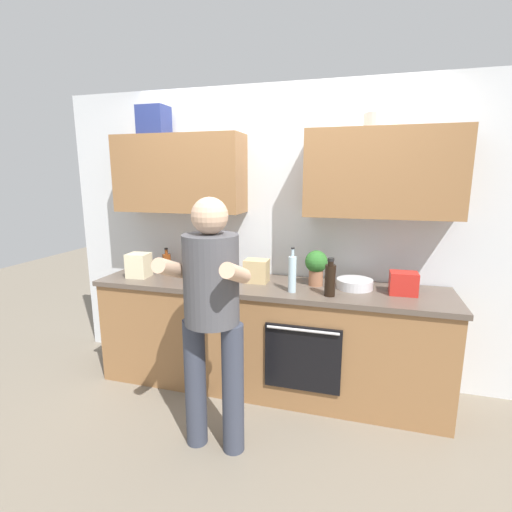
{
  "coord_description": "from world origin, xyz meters",
  "views": [
    {
      "loc": [
        0.73,
        -2.86,
        1.76
      ],
      "look_at": [
        -0.07,
        -0.1,
        1.15
      ],
      "focal_mm": 26.67,
      "sensor_mm": 36.0,
      "label": 1
    }
  ],
  "objects_px": {
    "bottle_hotsauce": "(191,275)",
    "bottle_wine": "(196,261)",
    "grocery_bag_crisps": "(403,283)",
    "bottle_water": "(292,274)",
    "bottle_vinegar": "(167,261)",
    "mixing_bowl": "(355,284)",
    "bottle_juice": "(186,258)",
    "potted_herb": "(316,265)",
    "grocery_bag_rice": "(139,265)",
    "bottle_soy": "(330,279)",
    "cup_stoneware": "(229,274)",
    "person_standing": "(212,307)",
    "grocery_bag_bread": "(257,271)",
    "cup_tea": "(208,279)"
  },
  "relations": [
    {
      "from": "bottle_vinegar",
      "to": "bottle_hotsauce",
      "type": "bearing_deg",
      "value": -42.87
    },
    {
      "from": "person_standing",
      "to": "bottle_water",
      "type": "height_order",
      "value": "person_standing"
    },
    {
      "from": "bottle_soy",
      "to": "grocery_bag_rice",
      "type": "bearing_deg",
      "value": 177.0
    },
    {
      "from": "bottle_vinegar",
      "to": "mixing_bowl",
      "type": "height_order",
      "value": "bottle_vinegar"
    },
    {
      "from": "bottle_juice",
      "to": "bottle_soy",
      "type": "distance_m",
      "value": 1.38
    },
    {
      "from": "bottle_vinegar",
      "to": "bottle_water",
      "type": "bearing_deg",
      "value": -16.3
    },
    {
      "from": "bottle_hotsauce",
      "to": "bottle_water",
      "type": "relative_size",
      "value": 0.64
    },
    {
      "from": "bottle_soy",
      "to": "cup_stoneware",
      "type": "xyz_separation_m",
      "value": [
        -0.86,
        0.22,
        -0.07
      ]
    },
    {
      "from": "grocery_bag_rice",
      "to": "grocery_bag_crisps",
      "type": "xyz_separation_m",
      "value": [
        2.15,
        0.11,
        -0.02
      ]
    },
    {
      "from": "bottle_wine",
      "to": "bottle_juice",
      "type": "bearing_deg",
      "value": 140.62
    },
    {
      "from": "person_standing",
      "to": "grocery_bag_rice",
      "type": "relative_size",
      "value": 7.95
    },
    {
      "from": "cup_tea",
      "to": "bottle_vinegar",
      "type": "bearing_deg",
      "value": 148.55
    },
    {
      "from": "cup_tea",
      "to": "bottle_juice",
      "type": "bearing_deg",
      "value": 136.6
    },
    {
      "from": "mixing_bowl",
      "to": "grocery_bag_rice",
      "type": "relative_size",
      "value": 1.35
    },
    {
      "from": "mixing_bowl",
      "to": "potted_herb",
      "type": "relative_size",
      "value": 0.98
    },
    {
      "from": "bottle_soy",
      "to": "cup_stoneware",
      "type": "bearing_deg",
      "value": 165.7
    },
    {
      "from": "person_standing",
      "to": "grocery_bag_crisps",
      "type": "relative_size",
      "value": 8.35
    },
    {
      "from": "bottle_wine",
      "to": "grocery_bag_crisps",
      "type": "height_order",
      "value": "bottle_wine"
    },
    {
      "from": "cup_stoneware",
      "to": "mixing_bowl",
      "type": "distance_m",
      "value": 1.03
    },
    {
      "from": "bottle_water",
      "to": "grocery_bag_bread",
      "type": "height_order",
      "value": "bottle_water"
    },
    {
      "from": "grocery_bag_crisps",
      "to": "potted_herb",
      "type": "bearing_deg",
      "value": 174.99
    },
    {
      "from": "grocery_bag_bread",
      "to": "bottle_water",
      "type": "bearing_deg",
      "value": -30.14
    },
    {
      "from": "bottle_hotsauce",
      "to": "potted_herb",
      "type": "xyz_separation_m",
      "value": [
        0.96,
        0.27,
        0.08
      ]
    },
    {
      "from": "bottle_wine",
      "to": "cup_stoneware",
      "type": "xyz_separation_m",
      "value": [
        0.32,
        -0.04,
        -0.08
      ]
    },
    {
      "from": "bottle_hotsauce",
      "to": "cup_tea",
      "type": "relative_size",
      "value": 2.56
    },
    {
      "from": "bottle_vinegar",
      "to": "cup_stoneware",
      "type": "distance_m",
      "value": 0.7
    },
    {
      "from": "potted_herb",
      "to": "mixing_bowl",
      "type": "bearing_deg",
      "value": -0.2
    },
    {
      "from": "bottle_hotsauce",
      "to": "bottle_water",
      "type": "bearing_deg",
      "value": 2.93
    },
    {
      "from": "grocery_bag_bread",
      "to": "grocery_bag_rice",
      "type": "bearing_deg",
      "value": -172.98
    },
    {
      "from": "bottle_wine",
      "to": "bottle_juice",
      "type": "distance_m",
      "value": 0.2
    },
    {
      "from": "bottle_juice",
      "to": "mixing_bowl",
      "type": "distance_m",
      "value": 1.51
    },
    {
      "from": "bottle_vinegar",
      "to": "potted_herb",
      "type": "xyz_separation_m",
      "value": [
        1.4,
        -0.14,
        0.09
      ]
    },
    {
      "from": "potted_herb",
      "to": "grocery_bag_crisps",
      "type": "relative_size",
      "value": 1.44
    },
    {
      "from": "grocery_bag_rice",
      "to": "cup_stoneware",
      "type": "bearing_deg",
      "value": 9.63
    },
    {
      "from": "bottle_hotsauce",
      "to": "bottle_water",
      "type": "height_order",
      "value": "bottle_water"
    },
    {
      "from": "bottle_hotsauce",
      "to": "bottle_wine",
      "type": "relative_size",
      "value": 0.7
    },
    {
      "from": "cup_stoneware",
      "to": "grocery_bag_crisps",
      "type": "bearing_deg",
      "value": -1.13
    },
    {
      "from": "bottle_wine",
      "to": "grocery_bag_crisps",
      "type": "xyz_separation_m",
      "value": [
        1.69,
        -0.06,
        -0.05
      ]
    },
    {
      "from": "bottle_juice",
      "to": "cup_stoneware",
      "type": "xyz_separation_m",
      "value": [
        0.47,
        -0.16,
        -0.08
      ]
    },
    {
      "from": "person_standing",
      "to": "mixing_bowl",
      "type": "height_order",
      "value": "person_standing"
    },
    {
      "from": "bottle_water",
      "to": "grocery_bag_crisps",
      "type": "height_order",
      "value": "bottle_water"
    },
    {
      "from": "bottle_water",
      "to": "potted_herb",
      "type": "distance_m",
      "value": 0.27
    },
    {
      "from": "potted_herb",
      "to": "grocery_bag_rice",
      "type": "height_order",
      "value": "potted_herb"
    },
    {
      "from": "bottle_soy",
      "to": "mixing_bowl",
      "type": "distance_m",
      "value": 0.31
    },
    {
      "from": "mixing_bowl",
      "to": "grocery_bag_bread",
      "type": "relative_size",
      "value": 1.46
    },
    {
      "from": "bottle_hotsauce",
      "to": "bottle_wine",
      "type": "distance_m",
      "value": 0.29
    },
    {
      "from": "bottle_juice",
      "to": "grocery_bag_bread",
      "type": "bearing_deg",
      "value": -13.15
    },
    {
      "from": "bottle_juice",
      "to": "grocery_bag_bread",
      "type": "relative_size",
      "value": 1.54
    },
    {
      "from": "bottle_soy",
      "to": "grocery_bag_rice",
      "type": "xyz_separation_m",
      "value": [
        -1.64,
        0.09,
        -0.02
      ]
    },
    {
      "from": "bottle_vinegar",
      "to": "grocery_bag_rice",
      "type": "bearing_deg",
      "value": -108.83
    }
  ]
}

